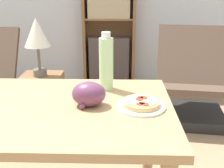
{
  "coord_description": "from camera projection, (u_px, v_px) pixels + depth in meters",
  "views": [
    {
      "loc": [
        0.3,
        -1.11,
        1.26
      ],
      "look_at": [
        0.26,
        0.13,
        0.82
      ],
      "focal_mm": 45.0,
      "sensor_mm": 36.0,
      "label": 1
    }
  ],
  "objects": [
    {
      "name": "dining_table",
      "position": [
        53.0,
        131.0,
        1.27
      ],
      "size": [
        1.06,
        0.74,
        0.76
      ],
      "color": "tan",
      "rests_on": "ground_plane"
    },
    {
      "name": "pizza_on_plate",
      "position": [
        141.0,
        105.0,
        1.2
      ],
      "size": [
        0.21,
        0.21,
        0.04
      ],
      "color": "white",
      "rests_on": "dining_table"
    },
    {
      "name": "grape_bunch",
      "position": [
        89.0,
        94.0,
        1.21
      ],
      "size": [
        0.15,
        0.12,
        0.11
      ],
      "color": "#6B3856",
      "rests_on": "dining_table"
    },
    {
      "name": "drink_bottle",
      "position": [
        106.0,
        63.0,
        1.38
      ],
      "size": [
        0.07,
        0.07,
        0.29
      ],
      "color": "#B7EAA3",
      "rests_on": "dining_table"
    },
    {
      "name": "lounge_chair_far",
      "position": [
        192.0,
        91.0,
        2.73
      ],
      "size": [
        0.76,
        0.84,
        0.88
      ],
      "rotation": [
        0.0,
        0.0,
        -0.12
      ],
      "color": "black",
      "rests_on": "ground_plane"
    },
    {
      "name": "bookshelf",
      "position": [
        109.0,
        25.0,
        3.53
      ],
      "size": [
        0.66,
        0.26,
        1.73
      ],
      "color": "brown",
      "rests_on": "ground_plane"
    },
    {
      "name": "side_table",
      "position": [
        43.0,
        105.0,
        2.46
      ],
      "size": [
        0.34,
        0.34,
        0.54
      ],
      "color": "brown",
      "rests_on": "ground_plane"
    },
    {
      "name": "table_lamp",
      "position": [
        37.0,
        35.0,
        2.26
      ],
      "size": [
        0.21,
        0.21,
        0.48
      ],
      "color": "#665B51",
      "rests_on": "side_table"
    }
  ]
}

